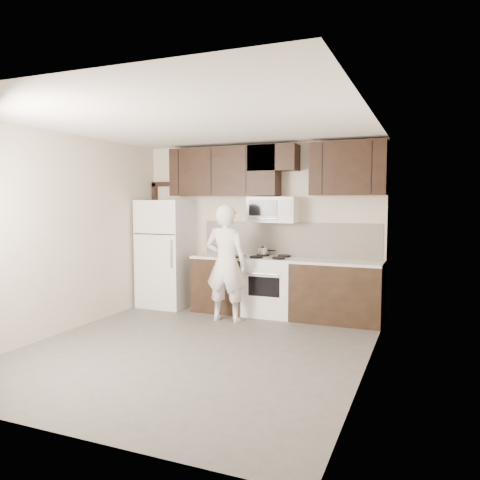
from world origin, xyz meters
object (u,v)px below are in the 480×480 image
Objects in this scene: stove at (270,286)px; refrigerator at (166,253)px; microwave at (273,210)px; person at (226,263)px.

refrigerator reaches higher than stove.
microwave reaches higher than refrigerator.
person is (1.35, -0.54, -0.03)m from refrigerator.
microwave is 2.00m from refrigerator.
microwave is 0.42× the size of refrigerator.
refrigerator is at bearing -24.15° from person.
person is at bearing -130.30° from stove.
microwave is at bearing 90.10° from stove.
stove is 0.52× the size of refrigerator.
refrigerator is 1.46m from person.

